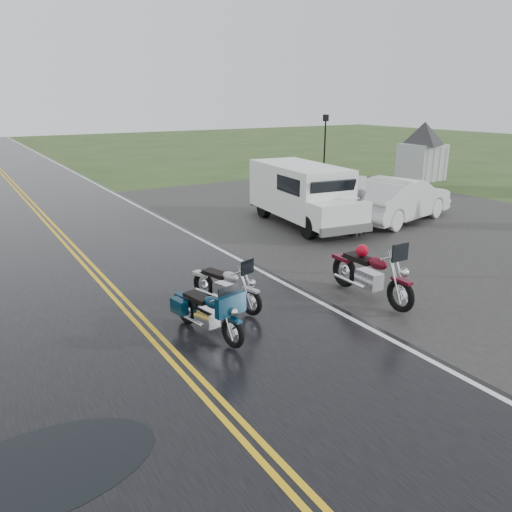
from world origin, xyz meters
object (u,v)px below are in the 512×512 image
(person_at_van, at_px, (359,214))
(sedan_white, at_px, (399,200))
(motorcycle_silver, at_px, (251,291))
(motorcycle_teal, at_px, (233,321))
(visitor_center, at_px, (424,136))
(van_white, at_px, (310,207))
(motorcycle_red, at_px, (402,282))
(lamp_post_far_right, at_px, (325,149))

(person_at_van, height_order, sedan_white, sedan_white)
(motorcycle_silver, bearing_deg, motorcycle_teal, -150.31)
(visitor_center, xyz_separation_m, sedan_white, (-8.71, -6.47, -1.58))
(visitor_center, bearing_deg, sedan_white, -143.41)
(van_white, bearing_deg, motorcycle_teal, -130.81)
(visitor_center, height_order, person_at_van, visitor_center)
(visitor_center, distance_m, motorcycle_silver, 21.07)
(motorcycle_red, xyz_separation_m, motorcycle_teal, (-3.83, 0.48, -0.15))
(visitor_center, bearing_deg, motorcycle_silver, -148.58)
(lamp_post_far_right, bearing_deg, person_at_van, -123.37)
(person_at_van, xyz_separation_m, sedan_white, (2.81, 0.84, 0.03))
(visitor_center, xyz_separation_m, van_white, (-13.12, -6.71, -1.30))
(lamp_post_far_right, bearing_deg, motorcycle_red, -123.87)
(motorcycle_red, bearing_deg, motorcycle_teal, 173.70)
(motorcycle_silver, distance_m, sedan_white, 10.23)
(motorcycle_silver, bearing_deg, motorcycle_red, -44.90)
(person_at_van, distance_m, lamp_post_far_right, 11.45)
(motorcycle_red, distance_m, sedan_white, 8.78)
(motorcycle_red, height_order, motorcycle_silver, motorcycle_red)
(person_at_van, distance_m, sedan_white, 2.93)
(motorcycle_teal, relative_size, motorcycle_silver, 0.99)
(visitor_center, distance_m, person_at_van, 13.74)
(motorcycle_red, xyz_separation_m, van_white, (1.99, 5.77, 0.36))
(person_at_van, height_order, lamp_post_far_right, lamp_post_far_right)
(visitor_center, relative_size, motorcycle_red, 6.40)
(sedan_white, relative_size, lamp_post_far_right, 1.36)
(motorcycle_red, height_order, van_white, van_white)
(van_white, xyz_separation_m, lamp_post_far_right, (7.87, 8.92, 0.73))
(motorcycle_silver, relative_size, sedan_white, 0.41)
(motorcycle_teal, bearing_deg, lamp_post_far_right, 35.34)
(motorcycle_teal, distance_m, person_at_van, 8.78)
(motorcycle_red, xyz_separation_m, person_at_van, (3.59, 5.17, 0.05))
(van_white, xyz_separation_m, person_at_van, (1.60, -0.60, -0.31))
(visitor_center, distance_m, van_white, 14.79)
(sedan_white, bearing_deg, visitor_center, -66.29)
(person_at_van, relative_size, sedan_white, 0.32)
(motorcycle_red, bearing_deg, van_white, 71.80)
(motorcycle_red, bearing_deg, motorcycle_silver, 152.07)
(van_white, relative_size, sedan_white, 1.13)
(sedan_white, bearing_deg, van_white, 80.24)
(visitor_center, height_order, sedan_white, visitor_center)
(person_at_van, bearing_deg, lamp_post_far_right, -142.93)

